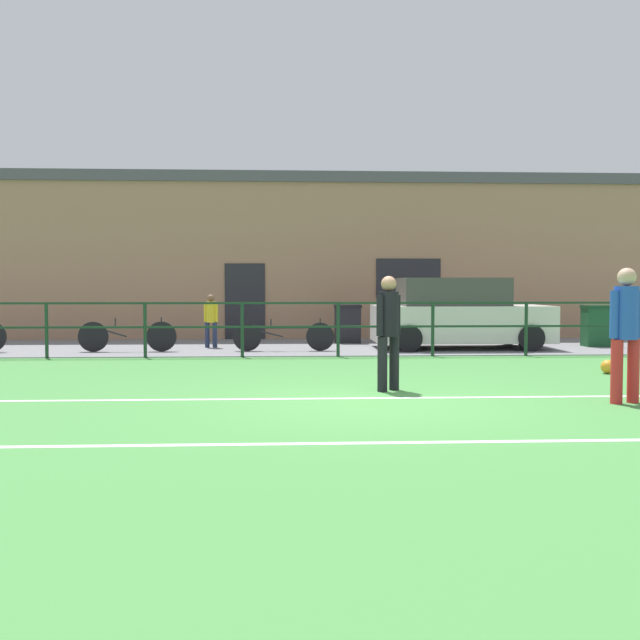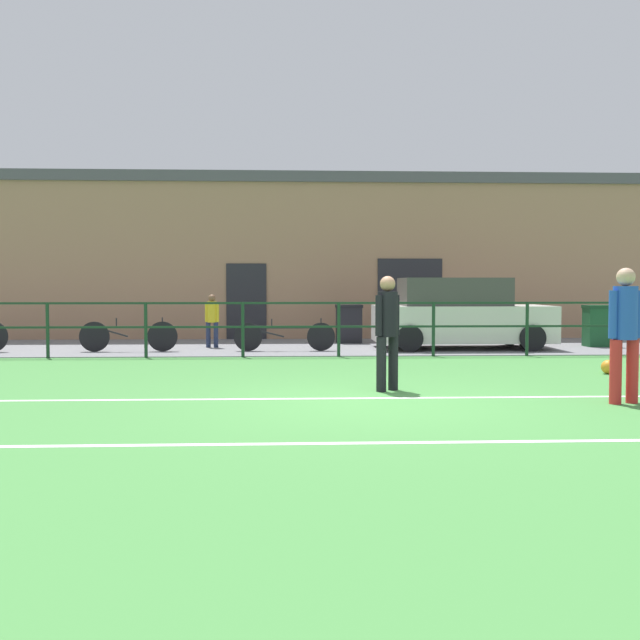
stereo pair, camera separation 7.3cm
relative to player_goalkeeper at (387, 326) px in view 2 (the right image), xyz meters
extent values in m
cube|color=#478C42|center=(-0.33, -0.96, -0.94)|extent=(60.00, 44.00, 0.04)
cube|color=white|center=(-0.33, -0.68, -0.92)|extent=(36.00, 0.11, 0.00)
cube|color=white|center=(-0.33, -3.45, -0.92)|extent=(36.00, 0.11, 0.00)
cube|color=slate|center=(-0.33, 7.54, -0.91)|extent=(48.00, 5.00, 0.02)
cylinder|color=#193823|center=(-6.33, 5.04, -0.35)|extent=(0.07, 0.07, 1.15)
cylinder|color=#193823|center=(-4.33, 5.04, -0.35)|extent=(0.07, 0.07, 1.15)
cylinder|color=#193823|center=(-2.33, 5.04, -0.35)|extent=(0.07, 0.07, 1.15)
cylinder|color=#193823|center=(-0.33, 5.04, -0.35)|extent=(0.07, 0.07, 1.15)
cylinder|color=#193823|center=(1.67, 5.04, -0.35)|extent=(0.07, 0.07, 1.15)
cylinder|color=#193823|center=(3.67, 5.04, -0.35)|extent=(0.07, 0.07, 1.15)
cylinder|color=#193823|center=(5.67, 5.04, -0.35)|extent=(0.07, 0.07, 1.15)
cube|color=#193823|center=(-0.33, 5.04, 0.21)|extent=(36.00, 0.04, 0.04)
cube|color=#193823|center=(-0.33, 5.04, -0.29)|extent=(36.00, 0.04, 0.04)
cube|color=#A37A5B|center=(-0.33, 11.24, 1.25)|extent=(28.00, 2.40, 4.34)
cube|color=#232328|center=(-2.52, 10.02, 0.13)|extent=(1.10, 0.04, 2.10)
cube|color=#232328|center=(2.01, 10.02, 0.77)|extent=(1.80, 0.04, 1.10)
cube|color=#4C4C51|center=(-0.33, 11.24, 3.57)|extent=(28.00, 2.56, 0.30)
cylinder|color=black|center=(0.09, 0.07, -0.54)|extent=(0.14, 0.14, 0.77)
cylinder|color=black|center=(-0.09, -0.07, -0.54)|extent=(0.14, 0.14, 0.77)
cylinder|color=black|center=(0.00, 0.00, 0.17)|extent=(0.28, 0.28, 0.64)
sphere|color=#A37556|center=(0.00, 0.00, 0.59)|extent=(0.22, 0.22, 0.22)
cylinder|color=black|center=(0.14, 0.11, 0.15)|extent=(0.10, 0.10, 0.57)
cylinder|color=black|center=(-0.14, -0.11, 0.15)|extent=(0.10, 0.10, 0.57)
cylinder|color=red|center=(2.95, -1.22, -0.52)|extent=(0.15, 0.15, 0.81)
cylinder|color=red|center=(2.71, -1.29, -0.52)|extent=(0.15, 0.15, 0.81)
cylinder|color=blue|center=(2.83, -1.25, 0.22)|extent=(0.30, 0.30, 0.67)
sphere|color=tan|center=(2.83, -1.25, 0.67)|extent=(0.23, 0.23, 0.23)
cylinder|color=blue|center=(3.00, -1.21, 0.21)|extent=(0.11, 0.11, 0.60)
cylinder|color=blue|center=(2.65, -1.30, 0.21)|extent=(0.11, 0.11, 0.60)
sphere|color=orange|center=(4.00, 1.81, -0.80)|extent=(0.24, 0.24, 0.24)
cylinder|color=#232D4C|center=(-3.10, 7.25, -0.60)|extent=(0.11, 0.11, 0.60)
cylinder|color=#232D4C|center=(-3.28, 7.28, -0.60)|extent=(0.11, 0.11, 0.60)
cylinder|color=gold|center=(-3.19, 7.27, -0.06)|extent=(0.22, 0.22, 0.49)
sphere|color=brown|center=(-3.19, 7.27, 0.28)|extent=(0.17, 0.17, 0.17)
cylinder|color=gold|center=(-3.06, 7.24, -0.07)|extent=(0.08, 0.08, 0.44)
cylinder|color=gold|center=(-3.32, 7.29, -0.07)|extent=(0.08, 0.08, 0.44)
cube|color=silver|center=(2.68, 6.74, -0.32)|extent=(4.06, 1.80, 0.84)
cube|color=#43413E|center=(2.48, 6.74, 0.43)|extent=(2.44, 1.51, 0.64)
cylinder|color=black|center=(1.30, 5.87, -0.60)|extent=(0.60, 0.18, 0.60)
cylinder|color=black|center=(4.06, 5.87, -0.60)|extent=(0.60, 0.18, 0.60)
cylinder|color=black|center=(1.30, 7.60, -0.60)|extent=(0.60, 0.18, 0.60)
cylinder|color=black|center=(4.06, 7.60, -0.60)|extent=(0.60, 0.18, 0.60)
cylinder|color=black|center=(-2.28, 6.24, -0.58)|extent=(0.64, 0.04, 0.64)
cylinder|color=black|center=(-0.64, 6.24, -0.58)|extent=(0.64, 0.04, 0.64)
cube|color=black|center=(-1.46, 6.24, -0.38)|extent=(1.28, 0.04, 0.04)
cube|color=black|center=(-1.87, 6.24, -0.48)|extent=(0.80, 0.03, 0.23)
cylinder|color=black|center=(-1.75, 6.24, -0.28)|extent=(0.03, 0.03, 0.20)
cylinder|color=black|center=(-0.64, 6.24, -0.31)|extent=(0.03, 0.03, 0.28)
cylinder|color=black|center=(-5.69, 6.24, -0.57)|extent=(0.67, 0.04, 0.67)
cylinder|color=black|center=(-4.19, 6.24, -0.57)|extent=(0.67, 0.04, 0.67)
cube|color=black|center=(-4.94, 6.24, -0.35)|extent=(1.17, 0.04, 0.04)
cube|color=black|center=(-5.31, 6.24, -0.46)|extent=(0.73, 0.03, 0.24)
cylinder|color=black|center=(-5.20, 6.24, -0.25)|extent=(0.03, 0.03, 0.20)
cylinder|color=black|center=(-4.19, 6.24, -0.28)|extent=(0.03, 0.03, 0.28)
cube|color=#194C28|center=(6.10, 7.14, -0.44)|extent=(0.58, 0.49, 0.92)
cube|color=#143D20|center=(6.10, 7.14, 0.06)|extent=(0.61, 0.52, 0.08)
cube|color=black|center=(0.19, 8.56, -0.45)|extent=(0.64, 0.54, 0.90)
cube|color=black|center=(0.19, 8.56, 0.04)|extent=(0.68, 0.58, 0.08)
camera|label=1|loc=(-1.50, -10.30, 0.56)|focal=41.35mm
camera|label=2|loc=(-1.43, -10.30, 0.56)|focal=41.35mm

